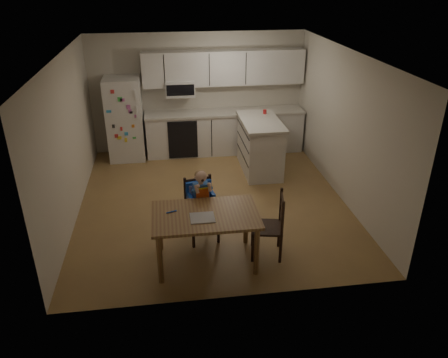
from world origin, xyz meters
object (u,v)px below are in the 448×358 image
chair_booster (201,197)px  chair_side (274,221)px  refrigerator (125,119)px  kitchen_island (260,145)px  dining_table (206,220)px  red_cup (265,112)px

chair_booster → chair_side: bearing=-42.9°
refrigerator → chair_booster: bearing=-68.9°
kitchen_island → chair_booster: size_ratio=1.26×
refrigerator → chair_side: size_ratio=1.79×
kitchen_island → dining_table: size_ratio=1.00×
red_cup → chair_booster: red_cup is taller
chair_booster → chair_side: 1.13m
kitchen_island → chair_side: (-0.42, -2.83, 0.01)m
red_cup → dining_table: size_ratio=0.06×
refrigerator → dining_table: refrigerator is taller
kitchen_island → dining_table: bearing=-115.4°
refrigerator → chair_side: bearing=-60.1°
refrigerator → dining_table: 4.08m
dining_table → chair_side: 0.95m
dining_table → chair_booster: chair_booster is taller
kitchen_island → dining_table: 3.17m
red_cup → chair_side: red_cup is taller
refrigerator → kitchen_island: size_ratio=1.21×
kitchen_island → red_cup: 0.69m
refrigerator → chair_side: (2.21, -3.84, -0.31)m
kitchen_island → chair_side: size_ratio=1.48×
refrigerator → dining_table: (1.26, -3.87, -0.20)m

